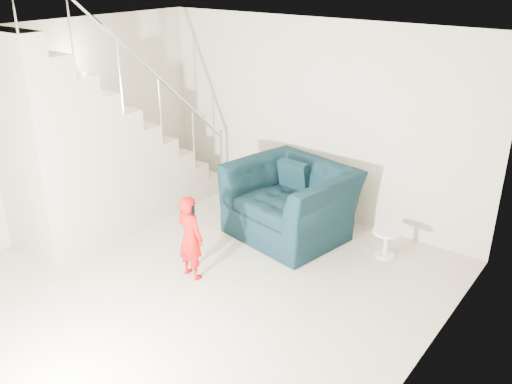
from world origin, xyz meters
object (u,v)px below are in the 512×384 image
toddler (190,237)px  staircase (95,162)px  armchair (291,202)px  side_table (386,239)px

toddler → staircase: (-1.84, 0.18, 0.45)m
toddler → armchair: bearing=-97.2°
toddler → side_table: 2.39m
armchair → side_table: 1.30m
toddler → staircase: 1.90m
side_table → staircase: bearing=-155.1°
toddler → side_table: (1.59, 1.77, -0.27)m
armchair → side_table: (1.26, 0.23, -0.24)m
armchair → toddler: size_ratio=1.45×
side_table → toddler: bearing=-132.0°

